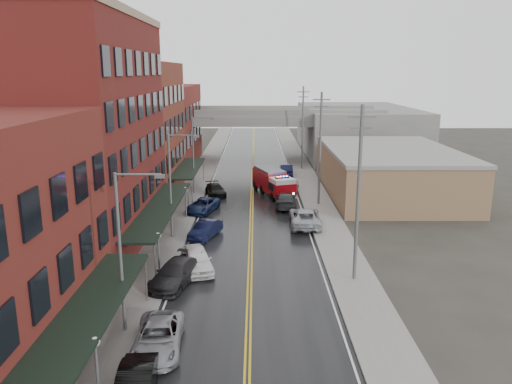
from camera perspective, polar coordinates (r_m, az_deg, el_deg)
name	(u,v)px	position (r m, az deg, el deg)	size (l,w,h in m)	color
road	(251,218)	(49.02, -0.53, -2.99)	(11.00, 160.00, 0.02)	black
sidewalk_left	(177,217)	(49.61, -9.00, -2.88)	(3.00, 160.00, 0.15)	slate
sidewalk_right	(326,217)	(49.49, 7.97, -2.89)	(3.00, 160.00, 0.15)	slate
curb_left	(194,217)	(49.38, -7.11, -2.90)	(0.30, 160.00, 0.15)	gray
curb_right	(309,217)	(49.28, 6.06, -2.90)	(0.30, 160.00, 0.15)	gray
brick_building_b	(85,136)	(42.56, -18.95, 6.11)	(9.00, 20.00, 18.00)	#551916
brick_building_c	(137,130)	(59.45, -13.49, 6.95)	(9.00, 15.00, 15.00)	brown
brick_building_far	(164,126)	(76.64, -10.45, 7.39)	(9.00, 20.00, 12.00)	maroon
tan_building	(389,173)	(60.19, 14.97, 2.12)	(14.00, 22.00, 5.00)	#91734E
right_far_block	(356,130)	(89.30, 11.39, 6.91)	(18.00, 30.00, 8.00)	slate
awning_0	(85,317)	(24.98, -19.00, -13.40)	(2.60, 16.00, 3.09)	black
awning_1	(161,208)	(42.22, -10.84, -1.78)	(2.60, 18.00, 3.09)	black
awning_2	(188,168)	(59.06, -7.75, 2.72)	(2.60, 13.00, 3.09)	black
globe_lamp_0	(96,354)	(23.31, -17.84, -17.26)	(0.44, 0.44, 3.12)	#59595B
globe_lamp_1	(158,244)	(35.65, -11.11, -5.83)	(0.44, 0.44, 3.12)	#59595B
globe_lamp_2	(186,195)	(48.89, -8.05, -0.38)	(0.44, 0.44, 3.12)	#59595B
street_lamp_0	(124,243)	(27.39, -14.83, -5.68)	(2.64, 0.22, 9.00)	#59595B
street_lamp_1	(173,179)	(42.49, -9.47, 1.43)	(2.64, 0.22, 9.00)	#59595B
street_lamp_2	(195,150)	(58.07, -6.96, 4.77)	(2.64, 0.22, 9.00)	#59595B
utility_pole_0	(358,192)	(33.59, 11.62, 0.05)	(1.80, 0.24, 12.00)	#59595B
utility_pole_1	(320,147)	(52.98, 7.34, 5.13)	(1.80, 0.24, 12.00)	#59595B
utility_pole_2	(303,126)	(72.71, 5.35, 7.47)	(1.80, 0.24, 12.00)	#59595B
overpass	(253,124)	(79.38, -0.35, 7.81)	(40.00, 10.00, 7.50)	slate
fire_truck	(273,181)	(58.05, 2.01, 1.22)	(5.08, 8.27, 2.88)	#A30710
parked_car_left_2	(158,337)	(27.18, -11.09, -15.97)	(2.38, 5.17, 1.44)	gray
parked_car_left_3	(176,273)	(34.48, -9.18, -9.13)	(2.22, 5.45, 1.58)	black
parked_car_left_4	(197,259)	(36.51, -6.79, -7.66)	(1.97, 4.89, 1.67)	white
parked_car_left_5	(205,230)	(43.43, -5.80, -4.29)	(1.53, 4.37, 1.44)	black
parked_car_left_6	(203,205)	(51.27, -6.11, -1.53)	(2.30, 5.00, 1.39)	#121E45
parked_car_left_7	(216,190)	(57.93, -4.64, 0.24)	(1.86, 4.58, 1.33)	black
parked_car_right_0	(305,217)	(46.62, 5.61, -2.88)	(2.79, 6.04, 1.68)	#A4A7AB
parked_car_right_1	(286,200)	(52.96, 3.41, -0.88)	(2.19, 5.38, 1.56)	#27282A
parked_car_right_2	(291,184)	(60.41, 4.02, 0.88)	(1.75, 4.35, 1.48)	white
parked_car_right_3	(286,170)	(69.08, 3.47, 2.54)	(1.65, 4.72, 1.56)	black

